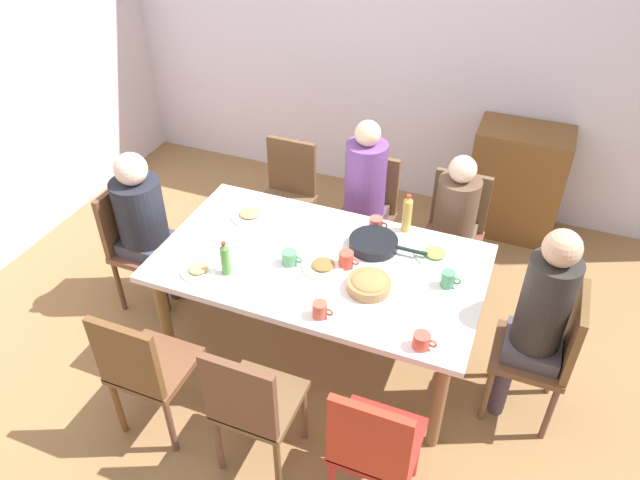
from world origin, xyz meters
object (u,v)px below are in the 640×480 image
person_3 (539,314)px  cup_4 (422,341)px  dining_table (320,270)px  plate_3 (199,270)px  chair_3 (547,349)px  person_5 (143,218)px  bowl_0 (369,284)px  bottle_0 (225,259)px  cup_2 (376,224)px  person_1 (454,218)px  serving_pan (374,243)px  chair_2 (144,367)px  chair_6 (374,445)px  cup_1 (320,310)px  chair_1 (454,229)px  chair_7 (367,210)px  plate_2 (435,255)px  plate_0 (250,215)px  person_7 (364,190)px  cup_0 (346,260)px  chair_4 (287,192)px  bottle_1 (407,214)px  cup_3 (448,279)px  cup_5 (290,258)px  chair_0 (252,404)px  plate_1 (323,266)px  side_cabinet (516,182)px

person_3 → cup_4: (-0.52, -0.44, 0.03)m
dining_table → plate_3: 0.71m
chair_3 → person_5: bearing=180.0°
bowl_0 → cup_4: 0.49m
bottle_0 → cup_2: bearing=47.5°
person_1 → serving_pan: (-0.38, -0.59, 0.10)m
chair_2 → person_1: bearing=53.9°
chair_2 → chair_6: size_ratio=1.00×
cup_1 → cup_4: cup_1 is taller
chair_1 → chair_6: (0.00, -1.83, 0.00)m
chair_7 → plate_2: 0.91m
plate_0 → cup_1: bearing=-41.9°
person_7 → cup_0: size_ratio=10.22×
dining_table → chair_4: 1.12m
plate_3 → bottle_1: size_ratio=0.79×
serving_pan → cup_3: 0.52m
cup_5 → bottle_0: 0.37m
plate_0 → person_7: bearing=44.5°
chair_0 → plate_0: chair_0 is taller
person_3 → bottle_1: person_3 is taller
cup_3 → chair_7: bearing=130.7°
cup_1 → plate_2: bearing=58.1°
person_3 → cup_0: 1.08m
person_3 → bottle_0: (-1.69, -0.30, 0.09)m
cup_5 → bottle_1: bottle_1 is taller
plate_1 → cup_4: bearing=-29.9°
person_7 → bottle_1: (0.39, -0.35, 0.13)m
chair_0 → person_1: size_ratio=0.80×
person_3 → plate_0: bearing=172.2°
chair_4 → bowl_0: size_ratio=3.68×
cup_3 → side_cabinet: 1.80m
person_5 → cup_2: bearing=16.2°
person_5 → chair_0: bearing=-36.5°
cup_1 → cup_3: 0.75m
chair_1 → chair_7: same height
dining_table → chair_7: (0.00, 0.91, -0.15)m
chair_0 → cup_0: bearing=80.2°
chair_1 → chair_4: size_ratio=1.00×
plate_2 → cup_4: size_ratio=1.90×
chair_7 → cup_5: size_ratio=7.28×
chair_6 → dining_table: bearing=124.6°
plate_3 → bottle_0: bearing=18.7°
plate_1 → serving_pan: size_ratio=0.50×
chair_0 → side_cabinet: size_ratio=1.00×
bowl_0 → cup_4: bearing=-39.7°
chair_1 → bowl_0: (-0.29, -1.05, 0.26)m
chair_0 → plate_3: bearing=137.1°
serving_pan → cup_2: cup_2 is taller
bowl_0 → cup_0: (-0.18, 0.14, 0.01)m
plate_1 → plate_3: 0.71m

